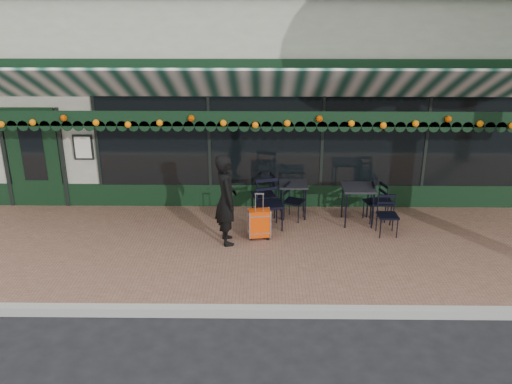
{
  "coord_description": "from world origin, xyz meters",
  "views": [
    {
      "loc": [
        0.13,
        -7.15,
        4.71
      ],
      "look_at": [
        0.02,
        1.6,
        1.39
      ],
      "focal_mm": 38.0,
      "sensor_mm": 36.0,
      "label": 1
    }
  ],
  "objects_px": {
    "chair_a_left": "(375,202)",
    "chair_b_front": "(270,205)",
    "chair_a_front": "(388,216)",
    "chair_b_right": "(294,202)",
    "woman": "(226,200)",
    "cafe_table_a": "(358,190)",
    "chair_b_left": "(263,195)",
    "cafe_table_b": "(293,187)",
    "chair_a_right": "(381,202)",
    "suitcase": "(259,224)"
  },
  "relations": [
    {
      "from": "chair_a_left",
      "to": "chair_b_left",
      "type": "distance_m",
      "value": 2.31
    },
    {
      "from": "suitcase",
      "to": "chair_a_right",
      "type": "bearing_deg",
      "value": 9.11
    },
    {
      "from": "chair_a_left",
      "to": "chair_a_right",
      "type": "relative_size",
      "value": 0.93
    },
    {
      "from": "chair_a_front",
      "to": "woman",
      "type": "bearing_deg",
      "value": -175.22
    },
    {
      "from": "cafe_table_a",
      "to": "chair_a_right",
      "type": "distance_m",
      "value": 0.57
    },
    {
      "from": "suitcase",
      "to": "chair_a_right",
      "type": "distance_m",
      "value": 2.63
    },
    {
      "from": "chair_a_right",
      "to": "chair_b_left",
      "type": "bearing_deg",
      "value": 86.87
    },
    {
      "from": "chair_a_right",
      "to": "woman",
      "type": "bearing_deg",
      "value": 110.9
    },
    {
      "from": "chair_a_left",
      "to": "chair_b_left",
      "type": "bearing_deg",
      "value": -110.97
    },
    {
      "from": "woman",
      "to": "chair_b_right",
      "type": "relative_size",
      "value": 2.24
    },
    {
      "from": "chair_a_front",
      "to": "cafe_table_a",
      "type": "bearing_deg",
      "value": 128.99
    },
    {
      "from": "cafe_table_a",
      "to": "cafe_table_b",
      "type": "xyz_separation_m",
      "value": [
        -1.29,
        0.36,
        -0.06
      ]
    },
    {
      "from": "chair_b_front",
      "to": "cafe_table_b",
      "type": "bearing_deg",
      "value": 38.32
    },
    {
      "from": "cafe_table_b",
      "to": "chair_b_right",
      "type": "height_order",
      "value": "chair_b_right"
    },
    {
      "from": "chair_b_front",
      "to": "chair_a_right",
      "type": "bearing_deg",
      "value": -5.94
    },
    {
      "from": "cafe_table_b",
      "to": "chair_b_front",
      "type": "distance_m",
      "value": 0.84
    },
    {
      "from": "chair_a_right",
      "to": "chair_b_front",
      "type": "xyz_separation_m",
      "value": [
        -2.29,
        -0.34,
        0.07
      ]
    },
    {
      "from": "chair_a_right",
      "to": "chair_b_front",
      "type": "relative_size",
      "value": 0.86
    },
    {
      "from": "woman",
      "to": "suitcase",
      "type": "height_order",
      "value": "woman"
    },
    {
      "from": "chair_a_front",
      "to": "chair_b_front",
      "type": "xyz_separation_m",
      "value": [
        -2.29,
        0.28,
        0.11
      ]
    },
    {
      "from": "suitcase",
      "to": "chair_a_front",
      "type": "bearing_deg",
      "value": -4.57
    },
    {
      "from": "chair_b_right",
      "to": "suitcase",
      "type": "bearing_deg",
      "value": 166.21
    },
    {
      "from": "cafe_table_b",
      "to": "suitcase",
      "type": "bearing_deg",
      "value": -121.73
    },
    {
      "from": "chair_a_left",
      "to": "chair_a_right",
      "type": "bearing_deg",
      "value": 44.13
    },
    {
      "from": "chair_a_front",
      "to": "chair_a_left",
      "type": "bearing_deg",
      "value": 97.38
    },
    {
      "from": "chair_a_left",
      "to": "woman",
      "type": "bearing_deg",
      "value": -86.48
    },
    {
      "from": "chair_b_left",
      "to": "cafe_table_a",
      "type": "bearing_deg",
      "value": 67.13
    },
    {
      "from": "chair_b_right",
      "to": "chair_b_front",
      "type": "bearing_deg",
      "value": 155.53
    },
    {
      "from": "woman",
      "to": "chair_b_front",
      "type": "height_order",
      "value": "woman"
    },
    {
      "from": "cafe_table_b",
      "to": "woman",
      "type": "bearing_deg",
      "value": -135.41
    },
    {
      "from": "woman",
      "to": "cafe_table_a",
      "type": "height_order",
      "value": "woman"
    },
    {
      "from": "chair_a_left",
      "to": "chair_b_front",
      "type": "relative_size",
      "value": 0.8
    },
    {
      "from": "cafe_table_b",
      "to": "chair_b_left",
      "type": "relative_size",
      "value": 0.78
    },
    {
      "from": "cafe_table_b",
      "to": "chair_b_right",
      "type": "xyz_separation_m",
      "value": [
        0.01,
        -0.19,
        -0.27
      ]
    },
    {
      "from": "chair_a_front",
      "to": "chair_b_left",
      "type": "height_order",
      "value": "chair_b_left"
    },
    {
      "from": "cafe_table_a",
      "to": "chair_b_left",
      "type": "distance_m",
      "value": 1.96
    },
    {
      "from": "suitcase",
      "to": "chair_a_left",
      "type": "bearing_deg",
      "value": 11.38
    },
    {
      "from": "suitcase",
      "to": "chair_b_left",
      "type": "height_order",
      "value": "chair_b_left"
    },
    {
      "from": "chair_a_left",
      "to": "chair_b_front",
      "type": "distance_m",
      "value": 2.22
    },
    {
      "from": "chair_b_left",
      "to": "chair_a_front",
      "type": "bearing_deg",
      "value": 56.3
    },
    {
      "from": "woman",
      "to": "cafe_table_b",
      "type": "height_order",
      "value": "woman"
    },
    {
      "from": "cafe_table_a",
      "to": "chair_a_front",
      "type": "height_order",
      "value": "chair_a_front"
    },
    {
      "from": "cafe_table_a",
      "to": "cafe_table_b",
      "type": "height_order",
      "value": "cafe_table_a"
    },
    {
      "from": "chair_a_left",
      "to": "chair_b_right",
      "type": "xyz_separation_m",
      "value": [
        -1.66,
        0.05,
        -0.02
      ]
    },
    {
      "from": "chair_a_front",
      "to": "chair_b_front",
      "type": "distance_m",
      "value": 2.31
    },
    {
      "from": "suitcase",
      "to": "chair_b_right",
      "type": "distance_m",
      "value": 1.18
    },
    {
      "from": "cafe_table_a",
      "to": "chair_a_front",
      "type": "relative_size",
      "value": 1.0
    },
    {
      "from": "chair_a_front",
      "to": "chair_b_right",
      "type": "relative_size",
      "value": 1.02
    },
    {
      "from": "cafe_table_a",
      "to": "cafe_table_b",
      "type": "distance_m",
      "value": 1.35
    },
    {
      "from": "chair_a_right",
      "to": "chair_b_right",
      "type": "bearing_deg",
      "value": 89.5
    }
  ]
}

